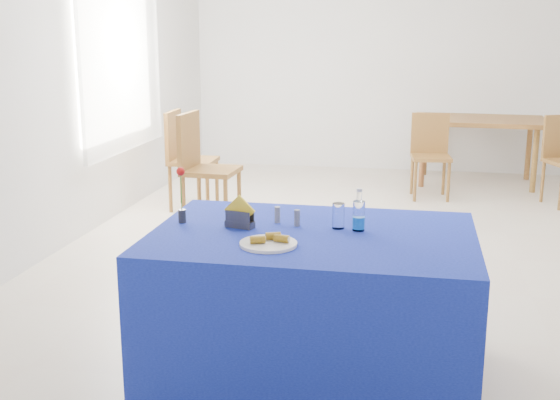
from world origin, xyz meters
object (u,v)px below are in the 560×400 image
object	(u,v)px
plate	(268,244)
chair_win_a	(201,161)
oak_table	(479,125)
chair_win_b	(184,153)
water_bottle	(359,217)
chair_bg_left	(430,149)
blue_table	(312,304)

from	to	relation	value
plate	chair_win_a	xyz separation A→B (m)	(-1.22, 2.87, -0.18)
oak_table	chair_win_b	size ratio (longest dim) A/B	1.55
chair_win_b	water_bottle	bearing A→B (deg)	-149.59
oak_table	chair_bg_left	xyz separation A→B (m)	(-0.54, -0.78, -0.17)
blue_table	chair_bg_left	bearing A→B (deg)	81.25
plate	chair_win_a	bearing A→B (deg)	113.06
water_bottle	chair_win_b	size ratio (longest dim) A/B	0.22
plate	water_bottle	distance (m)	0.52
blue_table	chair_bg_left	xyz separation A→B (m)	(0.64, 4.17, 0.13)
blue_table	oak_table	distance (m)	5.10
water_bottle	chair_win_a	world-z (taller)	chair_win_a
water_bottle	oak_table	distance (m)	4.97
plate	chair_bg_left	xyz separation A→B (m)	(0.81, 4.42, -0.26)
water_bottle	blue_table	bearing A→B (deg)	-158.87
oak_table	chair_bg_left	world-z (taller)	chair_bg_left
plate	chair_bg_left	world-z (taller)	chair_bg_left
chair_bg_left	chair_win_b	xyz separation A→B (m)	(-2.39, -0.98, 0.05)
plate	chair_win_b	size ratio (longest dim) A/B	0.28
blue_table	chair_win_b	bearing A→B (deg)	118.67
chair_bg_left	water_bottle	bearing A→B (deg)	-102.23
blue_table	chair_win_a	xyz separation A→B (m)	(-1.39, 2.62, 0.21)
blue_table	chair_win_b	xyz separation A→B (m)	(-1.74, 3.19, 0.18)
blue_table	chair_bg_left	world-z (taller)	chair_bg_left
chair_win_b	blue_table	bearing A→B (deg)	-153.22
water_bottle	chair_win_b	distance (m)	3.68
blue_table	oak_table	world-z (taller)	blue_table
plate	blue_table	size ratio (longest dim) A/B	0.17
blue_table	chair_win_b	world-z (taller)	chair_win_b
water_bottle	oak_table	xyz separation A→B (m)	(0.97, 4.87, -0.15)
water_bottle	chair_bg_left	distance (m)	4.12
plate	chair_win_b	distance (m)	3.79
oak_table	chair_win_a	distance (m)	3.48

